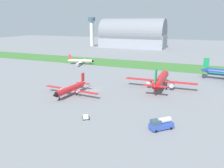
# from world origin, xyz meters

# --- Properties ---
(ground_plane) EXTENTS (600.00, 600.00, 0.00)m
(ground_plane) POSITION_xyz_m (0.00, 0.00, 0.00)
(ground_plane) COLOR gray
(grass_taxiway_strip) EXTENTS (360.00, 28.00, 0.08)m
(grass_taxiway_strip) POSITION_xyz_m (0.00, 63.80, 0.04)
(grass_taxiway_strip) COLOR #3D7533
(grass_taxiway_strip) RESTS_ON ground_plane
(airplane_foreground_turboprop) EXTENTS (23.95, 20.52, 7.17)m
(airplane_foreground_turboprop) POSITION_xyz_m (-4.25, -9.59, 2.62)
(airplane_foreground_turboprop) COLOR red
(airplane_foreground_turboprop) RESTS_ON ground_plane
(airplane_midfield_jet) EXTENTS (29.89, 29.30, 10.57)m
(airplane_midfield_jet) POSITION_xyz_m (25.59, 13.15, 3.81)
(airplane_midfield_jet) COLOR red
(airplane_midfield_jet) RESTS_ON ground_plane
(airplane_taxiing_turboprop) EXTENTS (18.17, 21.05, 6.45)m
(airplane_taxiing_turboprop) POSITION_xyz_m (-34.41, 49.38, 2.36)
(airplane_taxiing_turboprop) COLOR white
(airplane_taxiing_turboprop) RESTS_ON ground_plane
(fuel_truck_near_gate) EXTENTS (6.31, 6.28, 3.29)m
(fuel_truck_near_gate) POSITION_xyz_m (33.62, -25.23, 1.58)
(fuel_truck_near_gate) COLOR #334FB2
(fuel_truck_near_gate) RESTS_ON ground_plane
(baggage_cart_midfield) EXTENTS (2.77, 2.95, 0.90)m
(baggage_cart_midfield) POSITION_xyz_m (12.00, -27.05, 0.57)
(baggage_cart_midfield) COLOR white
(baggage_cart_midfield) RESTS_ON ground_plane
(hangar_distant) EXTENTS (69.80, 29.12, 30.60)m
(hangar_distant) POSITION_xyz_m (-34.66, 159.67, 13.25)
(hangar_distant) COLOR #9399A3
(hangar_distant) RESTS_ON ground_plane
(control_tower) EXTENTS (8.00, 8.00, 31.99)m
(control_tower) POSITION_xyz_m (-82.57, 156.73, 19.13)
(control_tower) COLOR silver
(control_tower) RESTS_ON ground_plane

